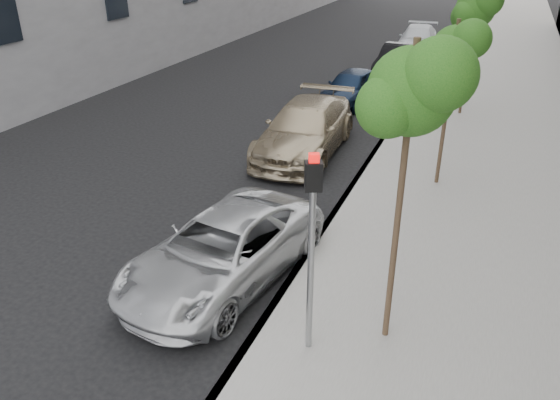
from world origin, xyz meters
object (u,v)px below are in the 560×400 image
Objects in this scene: tree_near at (414,92)px; minivan at (223,250)px; signal_pole at (312,235)px; tree_far at (476,9)px; sedan_rear at (418,39)px; tree_mid at (456,50)px; sedan_blue at (351,87)px; suv at (305,129)px; sedan_black at (398,60)px.

tree_near is 1.02× the size of minivan.
signal_pole is (-1.12, -0.74, -2.02)m from tree_near.
tree_far is 13.87m from signal_pole.
tree_far is 0.92× the size of sedan_rear.
signal_pole is at bearing -98.79° from tree_mid.
tree_near is 1.26× the size of sedan_blue.
signal_pole is at bearing -72.19° from suv.
tree_mid is 5.09m from suv.
minivan is (-2.21, 1.36, -1.55)m from signal_pole.
tree_near reaches higher than sedan_black.
tree_far is at bearing 84.47° from minivan.
suv is at bearing -95.22° from sedan_rear.
tree_near is 1.16× the size of tree_mid.
tree_mid reaches higher than suv.
tree_far reaches higher than suv.
tree_far is at bearing 60.49° from signal_pole.
minivan is at bearing -92.55° from sedan_rear.
signal_pole is 0.63× the size of suv.
sedan_rear is at bearing 92.25° from sedan_black.
signal_pole reaches higher than sedan_rear.
tree_near reaches higher than sedan_rear.
tree_far is 1.15× the size of sedan_blue.
tree_mid is at bearing -16.41° from suv.
sedan_black is at bearing -92.55° from sedan_rear.
tree_far is 0.85× the size of suv.
minivan is at bearing -119.50° from tree_mid.
signal_pole is at bearing -87.45° from sedan_rear.
sedan_blue is (-4.16, 0.17, -3.09)m from tree_far.
suv is 10.80m from sedan_black.
sedan_rear is (0.83, 10.83, 0.04)m from sedan_blue.
tree_mid is 1.00× the size of sedan_black.
tree_far is at bearing 90.00° from tree_near.
tree_near is at bearing -1.05° from minivan.
tree_mid is at bearing -50.26° from sedan_blue.
tree_mid is (-0.00, 6.50, -0.63)m from tree_near.
sedan_black is 5.67m from sedan_rear.
tree_near is at bearing -64.67° from sedan_blue.
signal_pole is 0.86× the size of sedan_blue.
tree_mid is 8.39m from sedan_blue.
tree_mid is 0.80× the size of suv.
tree_near is 1.01× the size of sedan_rear.
sedan_rear is at bearing 106.82° from tree_far.
sedan_rear is at bearing 93.45° from sedan_blue.
minivan is (-3.33, 0.62, -3.56)m from tree_near.
signal_pole reaches higher than suv.
tree_near is 4.91m from minivan.
minivan is at bearing -85.61° from suv.
signal_pole is 3.02m from minivan.
sedan_black is at bearing 71.75° from signal_pole.
tree_mid is at bearing 90.00° from tree_near.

